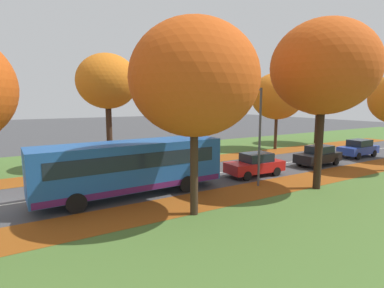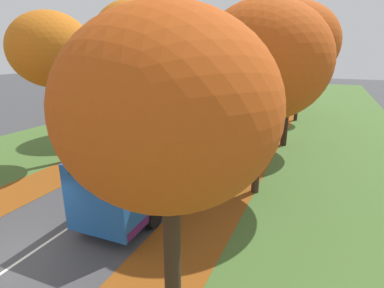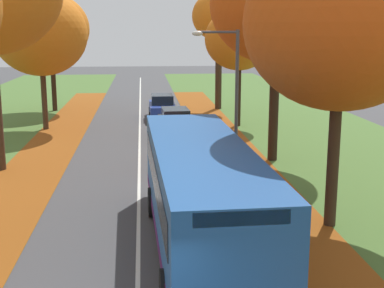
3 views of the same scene
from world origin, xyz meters
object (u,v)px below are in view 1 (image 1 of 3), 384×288
object	(u,v)px
tree_left_near	(107,82)
car_red_lead	(255,164)
tree_right_mid	(324,68)
tree_left_mid	(200,73)
car_blue_third_in_line	(358,148)
streetlamp_right	(256,125)
tree_left_distant	(318,94)
car_black_following	(318,156)
tree_right_near	(194,79)
tree_left_far	(277,96)
bus	(131,165)

from	to	relation	value
tree_left_near	car_red_lead	world-z (taller)	tree_left_near
car_red_lead	tree_right_mid	bearing A→B (deg)	14.26
tree_left_mid	car_blue_third_in_line	xyz separation A→B (m)	(7.57, 12.87, -6.87)
streetlamp_right	car_red_lead	world-z (taller)	streetlamp_right
streetlamp_right	car_red_lead	distance (m)	3.71
tree_left_near	tree_left_distant	world-z (taller)	tree_left_near
tree_left_near	streetlamp_right	world-z (taller)	tree_left_near
tree_left_near	tree_right_mid	distance (m)	15.03
tree_right_mid	tree_left_distant	bearing A→B (deg)	127.23
tree_right_mid	car_black_following	xyz separation A→B (m)	(-4.17, 5.74, -6.29)
tree_right_near	car_red_lead	bearing A→B (deg)	118.30
tree_left_far	car_black_following	size ratio (longest dim) A/B	1.92
tree_right_mid	car_black_following	world-z (taller)	tree_right_mid
tree_left_mid	tree_right_near	distance (m)	14.45
tree_right_mid	bus	world-z (taller)	tree_right_mid
streetlamp_right	tree_left_far	bearing A→B (deg)	129.08
tree_left_mid	bus	distance (m)	13.58
car_blue_third_in_line	tree_left_far	bearing A→B (deg)	-155.32
tree_left_distant	car_black_following	size ratio (longest dim) A/B	1.99
tree_left_far	tree_right_near	bearing A→B (deg)	-56.09
tree_right_near	tree_right_mid	bearing A→B (deg)	88.48
tree_left_far	tree_right_near	xyz separation A→B (m)	(11.70, -17.41, 0.47)
car_blue_third_in_line	car_red_lead	bearing A→B (deg)	-87.99
tree_left_mid	car_black_following	world-z (taller)	tree_left_mid
tree_left_near	tree_right_mid	xyz separation A→B (m)	(11.96, 9.09, 0.45)
tree_left_far	bus	xyz separation A→B (m)	(7.46, -18.91, -4.02)
tree_left_far	bus	distance (m)	20.73
tree_left_mid	car_red_lead	xyz separation A→B (m)	(8.04, -0.46, -6.87)
bus	car_red_lead	distance (m)	8.96
tree_left_mid	car_blue_third_in_line	world-z (taller)	tree_left_mid
car_black_following	car_blue_third_in_line	xyz separation A→B (m)	(-0.51, 6.52, 0.00)
car_blue_third_in_line	tree_left_near	bearing A→B (deg)	-108.83
tree_left_mid	car_red_lead	world-z (taller)	tree_left_mid
tree_left_mid	tree_left_near	bearing A→B (deg)	-88.01
tree_left_distant	tree_right_near	xyz separation A→B (m)	(12.32, -24.99, 0.19)
tree_left_distant	tree_right_mid	world-z (taller)	tree_right_mid
car_blue_third_in_line	car_black_following	bearing A→B (deg)	-85.55
streetlamp_right	car_black_following	xyz separation A→B (m)	(-1.63, 8.37, -2.92)
tree_left_far	car_blue_third_in_line	size ratio (longest dim) A/B	1.95
tree_left_mid	car_blue_third_in_line	distance (m)	16.44
tree_left_near	car_red_lead	size ratio (longest dim) A/B	2.06
tree_left_near	car_black_following	xyz separation A→B (m)	(7.79, 14.83, -5.84)
tree_left_distant	car_blue_third_in_line	bearing A→B (deg)	-28.42
tree_right_near	car_red_lead	xyz separation A→B (m)	(-3.99, 7.41, -5.38)
car_red_lead	car_blue_third_in_line	xyz separation A→B (m)	(-0.47, 13.33, 0.00)
tree_left_near	tree_right_near	xyz separation A→B (m)	(11.73, 0.61, -0.46)
tree_left_near	car_black_following	distance (m)	17.74
car_black_following	tree_left_distant	bearing A→B (deg)	127.86
tree_right_near	car_blue_third_in_line	size ratio (longest dim) A/B	2.08
tree_left_mid	tree_right_near	size ratio (longest dim) A/B	1.20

